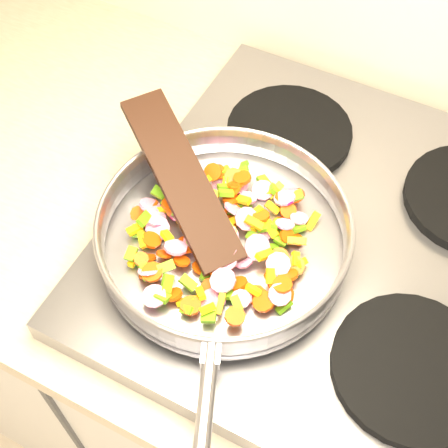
% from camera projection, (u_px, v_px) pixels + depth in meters
% --- Properties ---
extents(cooktop, '(0.60, 0.60, 0.04)m').
position_uv_depth(cooktop, '(339.00, 246.00, 0.86)').
color(cooktop, '#939399').
rests_on(cooktop, counter_top).
extents(grate_fl, '(0.19, 0.19, 0.02)m').
position_uv_depth(grate_fl, '(201.00, 273.00, 0.80)').
color(grate_fl, black).
rests_on(grate_fl, cooktop).
extents(grate_fr, '(0.19, 0.19, 0.02)m').
position_uv_depth(grate_fr, '(412.00, 368.00, 0.73)').
color(grate_fr, black).
rests_on(grate_fr, cooktop).
extents(grate_bl, '(0.19, 0.19, 0.02)m').
position_uv_depth(grate_bl, '(289.00, 132.00, 0.94)').
color(grate_bl, black).
rests_on(grate_bl, cooktop).
extents(saute_pan, '(0.36, 0.51, 0.05)m').
position_uv_depth(saute_pan, '(224.00, 233.00, 0.79)').
color(saute_pan, '#9E9EA5').
rests_on(saute_pan, grate_fl).
extents(vegetable_heap, '(0.26, 0.26, 0.05)m').
position_uv_depth(vegetable_heap, '(221.00, 234.00, 0.80)').
color(vegetable_heap, '#F2B60D').
rests_on(vegetable_heap, saute_pan).
extents(wooden_spatula, '(0.24, 0.20, 0.08)m').
position_uv_depth(wooden_spatula, '(181.00, 178.00, 0.81)').
color(wooden_spatula, black).
rests_on(wooden_spatula, saute_pan).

